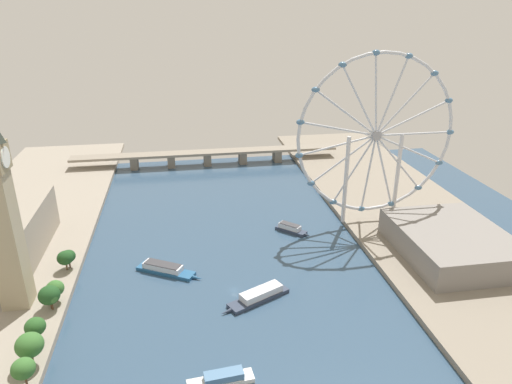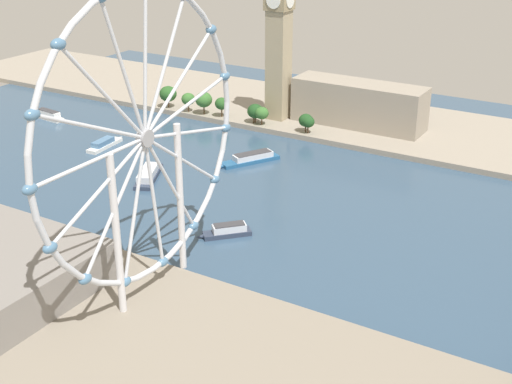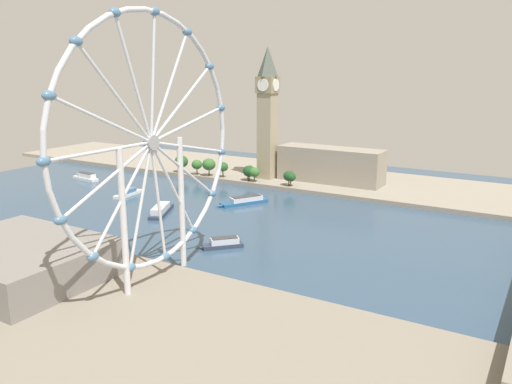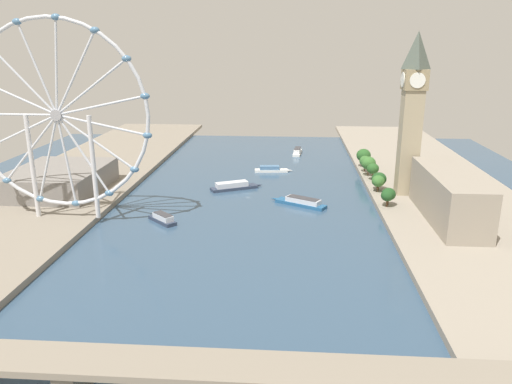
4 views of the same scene
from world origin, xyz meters
TOP-DOWN VIEW (x-y plane):
  - ground_plane at (0.00, 0.00)m, footprint 412.19×412.19m
  - riverbank_left at (-121.09, 0.00)m, footprint 90.00×520.00m
  - riverbank_right at (121.09, 0.00)m, footprint 90.00×520.00m
  - clock_tower at (-97.00, 1.56)m, footprint 14.28×14.28m
  - parliament_block at (-108.68, 47.52)m, footprint 22.00×75.90m
  - tree_row_embankment at (-80.99, -24.84)m, footprint 11.31×105.51m
  - ferris_wheel at (91.24, 58.82)m, footprint 97.20×3.20m
  - riverside_hall at (118.19, 10.58)m, footprint 53.19×66.55m
  - river_bridge at (-0.00, 190.97)m, footprint 224.19×13.85m
  - tour_boat_0 at (-11.95, -57.73)m, footprint 28.77×8.28m
  - tour_boat_1 at (41.27, 55.74)m, footprint 19.03×18.52m
  - tour_boat_2 at (-33.04, 21.54)m, footprint 33.87×22.14m
  - tour_boat_3 at (-32.05, -121.53)m, footprint 8.52×29.09m
  - tour_boat_4 at (10.62, -9.31)m, footprint 34.34×20.63m

SIDE VIEW (x-z plane):
  - ground_plane at x=0.00m, z-range 0.00..0.00m
  - riverbank_left at x=-121.09m, z-range 0.00..3.00m
  - riverbank_right at x=121.09m, z-range 0.00..3.00m
  - tour_boat_0 at x=-11.95m, z-range -0.43..4.17m
  - tour_boat_2 at x=-33.04m, z-range -0.40..4.63m
  - tour_boat_1 at x=41.27m, z-range -0.39..4.70m
  - tour_boat_4 at x=10.62m, z-range -0.37..4.74m
  - tour_boat_3 at x=-32.05m, z-range -0.42..5.14m
  - river_bridge at x=0.00m, z-range 2.71..14.48m
  - riverside_hall at x=118.19m, z-range 3.00..17.18m
  - tree_row_embankment at x=-80.99m, z-range 4.03..17.61m
  - parliament_block at x=-108.68m, z-range 3.00..27.92m
  - clock_tower at x=-97.00m, z-range 4.84..100.41m
  - ferris_wheel at x=91.24m, z-range 5.19..107.36m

